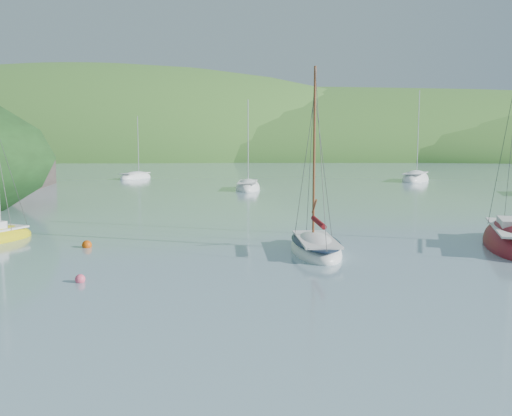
{
  "coord_description": "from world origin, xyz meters",
  "views": [
    {
      "loc": [
        0.45,
        -18.44,
        5.38
      ],
      "look_at": [
        -0.42,
        8.0,
        2.21
      ],
      "focal_mm": 40.0,
      "sensor_mm": 36.0,
      "label": 1
    }
  ],
  "objects_px": {
    "distant_sloop_b": "(415,179)",
    "distant_sloop_c": "(136,177)",
    "daysailer_white": "(316,248)",
    "distant_sloop_a": "(248,188)"
  },
  "relations": [
    {
      "from": "distant_sloop_c",
      "to": "daysailer_white",
      "type": "bearing_deg",
      "value": -47.1
    },
    {
      "from": "distant_sloop_b",
      "to": "distant_sloop_a",
      "type": "bearing_deg",
      "value": -125.32
    },
    {
      "from": "daysailer_white",
      "to": "distant_sloop_a",
      "type": "relative_size",
      "value": 0.9
    },
    {
      "from": "distant_sloop_b",
      "to": "distant_sloop_c",
      "type": "xyz_separation_m",
      "value": [
        -37.95,
        3.02,
        -0.04
      ]
    },
    {
      "from": "distant_sloop_b",
      "to": "daysailer_white",
      "type": "bearing_deg",
      "value": -87.1
    },
    {
      "from": "distant_sloop_a",
      "to": "distant_sloop_b",
      "type": "distance_m",
      "value": 25.61
    },
    {
      "from": "distant_sloop_a",
      "to": "distant_sloop_b",
      "type": "height_order",
      "value": "distant_sloop_b"
    },
    {
      "from": "daysailer_white",
      "to": "distant_sloop_a",
      "type": "distance_m",
      "value": 35.02
    },
    {
      "from": "distant_sloop_a",
      "to": "distant_sloop_c",
      "type": "distance_m",
      "value": 23.62
    },
    {
      "from": "distant_sloop_b",
      "to": "distant_sloop_c",
      "type": "height_order",
      "value": "distant_sloop_b"
    }
  ]
}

